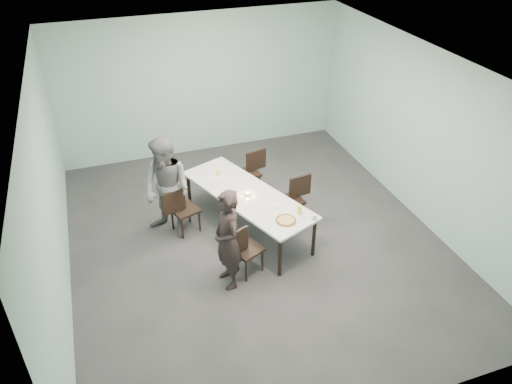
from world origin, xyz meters
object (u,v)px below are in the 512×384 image
object	(u,v)px
chair_near_left	(243,248)
beer_glass	(300,210)
pizza	(286,220)
water_tumbler	(314,217)
side_plate	(276,205)
amber_tumbler	(218,173)
chair_far_right	(251,169)
diner_near	(227,240)
chair_near_right	(294,196)
table	(247,196)
tealight	(247,194)
diner_far	(167,189)
chair_far_left	(180,208)

from	to	relation	value
chair_near_left	beer_glass	world-z (taller)	beer_glass
pizza	water_tumbler	distance (m)	0.44
pizza	side_plate	xyz separation A→B (m)	(0.01, 0.46, -0.01)
amber_tumbler	water_tumbler	bearing A→B (deg)	-59.75
chair_near_left	beer_glass	size ratio (longest dim) A/B	5.80
chair_far_right	pizza	size ratio (longest dim) A/B	2.56
diner_near	pizza	size ratio (longest dim) A/B	4.76
chair_near_right	water_tumbler	distance (m)	1.12
chair_far_right	pizza	xyz separation A→B (m)	(-0.14, -2.09, 0.27)
table	diner_near	xyz separation A→B (m)	(-0.68, -1.17, 0.12)
chair_far_right	tealight	world-z (taller)	chair_far_right
table	diner_far	world-z (taller)	diner_far
chair_near_right	diner_far	distance (m)	2.20
table	chair_near_left	bearing A→B (deg)	-111.80
diner_near	side_plate	xyz separation A→B (m)	(1.01, 0.68, -0.05)
chair_far_right	amber_tumbler	size ratio (longest dim) A/B	10.88
pizza	beer_glass	bearing A→B (deg)	23.17
chair_near_left	side_plate	distance (m)	0.96
chair_far_left	pizza	bearing A→B (deg)	-59.98
table	beer_glass	size ratio (longest dim) A/B	18.33
amber_tumbler	chair_near_right	bearing A→B (deg)	-31.21
diner_far	amber_tumbler	xyz separation A→B (m)	(0.97, 0.39, -0.10)
diner_far	side_plate	size ratio (longest dim) A/B	9.94
diner_near	side_plate	world-z (taller)	diner_near
water_tumbler	tealight	world-z (taller)	water_tumbler
table	tealight	distance (m)	0.09
table	chair_near_right	world-z (taller)	chair_near_right
diner_far	amber_tumbler	distance (m)	1.05
side_plate	amber_tumbler	distance (m)	1.37
chair_near_right	chair_far_right	size ratio (longest dim) A/B	1.00
chair_near_right	chair_far_right	bearing A→B (deg)	-76.93
pizza	amber_tumbler	size ratio (longest dim) A/B	4.25
chair_near_left	pizza	xyz separation A→B (m)	(0.73, 0.10, 0.27)
chair_near_left	side_plate	world-z (taller)	chair_near_left
pizza	amber_tumbler	xyz separation A→B (m)	(-0.61, 1.68, 0.02)
table	chair_near_left	size ratio (longest dim) A/B	3.16
diner_near	pizza	world-z (taller)	diner_near
tealight	amber_tumbler	bearing A→B (deg)	109.74
chair_far_left	tealight	world-z (taller)	chair_far_left
diner_near	pizza	xyz separation A→B (m)	(1.00, 0.23, -0.04)
table	chair_far_right	bearing A→B (deg)	68.25
table	chair_far_right	world-z (taller)	chair_far_right
water_tumbler	amber_tumbler	size ratio (longest dim) A/B	1.12
beer_glass	water_tumbler	bearing A→B (deg)	-55.27
pizza	beer_glass	xyz separation A→B (m)	(0.28, 0.12, 0.06)
table	chair_near_left	world-z (taller)	chair_near_left
chair_near_left	chair_far_left	xyz separation A→B (m)	(-0.67, 1.36, 0.00)
diner_near	water_tumbler	world-z (taller)	diner_near
chair_near_right	amber_tumbler	world-z (taller)	chair_near_right
water_tumbler	chair_near_right	bearing A→B (deg)	82.81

